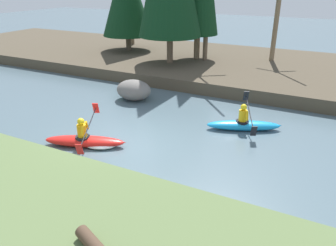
% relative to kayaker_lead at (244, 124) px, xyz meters
% --- Properties ---
extents(ground_plane, '(90.00, 90.00, 0.00)m').
position_rel_kayaker_lead_xyz_m(ground_plane, '(-3.15, -2.74, -0.22)').
color(ground_plane, '#4C606B').
extents(riverbank_far, '(44.00, 10.44, 0.62)m').
position_rel_kayaker_lead_xyz_m(riverbank_far, '(-3.15, 8.19, 0.09)').
color(riverbank_far, '#4C4233').
rests_on(riverbank_far, ground).
extents(bare_tree_upstream, '(2.77, 2.73, 4.95)m').
position_rel_kayaker_lead_xyz_m(bare_tree_upstream, '(-11.26, 10.22, 2.73)').
color(bare_tree_upstream, '#7A664C').
rests_on(bare_tree_upstream, riverbank_far).
extents(bare_tree_mid_upstream, '(3.94, 3.89, 7.18)m').
position_rel_kayaker_lead_xyz_m(bare_tree_mid_upstream, '(-4.46, 7.74, 3.77)').
color(bare_tree_mid_upstream, brown).
rests_on(bare_tree_mid_upstream, riverbank_far).
extents(bare_tree_mid_downstream, '(2.93, 2.90, 5.26)m').
position_rel_kayaker_lead_xyz_m(bare_tree_mid_downstream, '(-0.79, 9.43, 2.88)').
color(bare_tree_mid_downstream, '#7A664C').
rests_on(bare_tree_mid_downstream, riverbank_far).
extents(kayaker_lead, '(2.71, 1.96, 1.20)m').
position_rel_kayaker_lead_xyz_m(kayaker_lead, '(0.00, 0.00, 0.00)').
color(kayaker_lead, '#1993D6').
rests_on(kayaker_lead, ground).
extents(kayaker_middle, '(2.73, 1.99, 1.20)m').
position_rel_kayaker_lead_xyz_m(kayaker_middle, '(-4.33, -3.64, -0.02)').
color(kayaker_middle, red).
rests_on(kayaker_middle, ground).
extents(boulder_midstream, '(1.65, 1.29, 0.94)m').
position_rel_kayaker_lead_xyz_m(boulder_midstream, '(-5.42, 0.99, 0.25)').
color(boulder_midstream, slate).
rests_on(boulder_midstream, ground).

